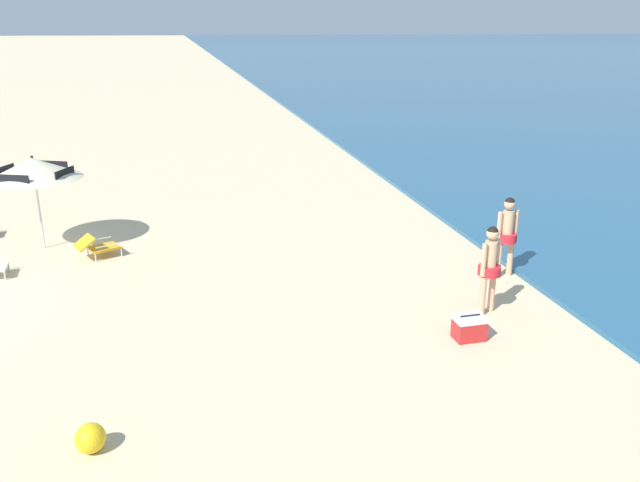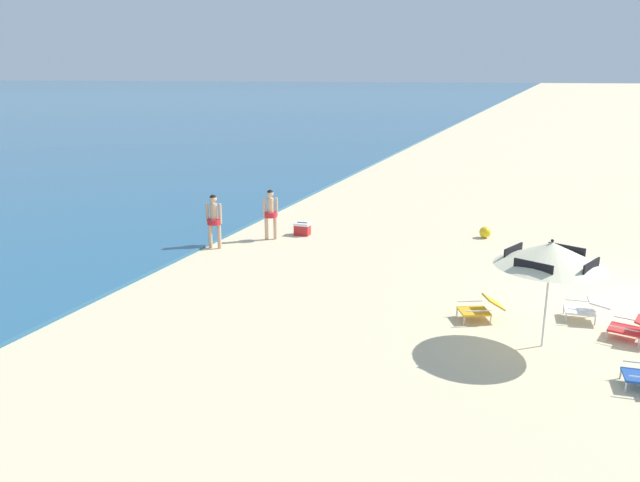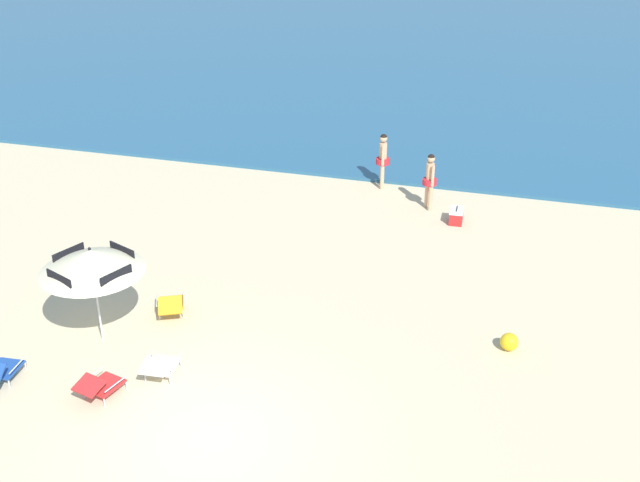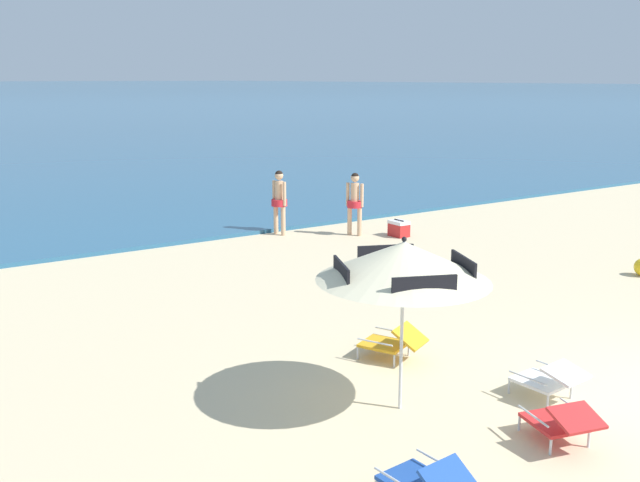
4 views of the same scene
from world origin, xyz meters
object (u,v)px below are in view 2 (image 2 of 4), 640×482
at_px(person_standing_near_shore, 214,217).
at_px(beach_ball, 485,232).
at_px(lounge_chair_spare_folded, 586,308).
at_px(lounge_chair_beside_umbrella, 481,308).
at_px(lounge_chair_facing_sea, 633,327).
at_px(cooler_box, 302,229).
at_px(beach_umbrella_striped_main, 551,254).
at_px(person_standing_beside, 270,211).

xyz_separation_m(person_standing_near_shore, beach_ball, (4.11, -7.47, -0.77)).
bearing_deg(lounge_chair_spare_folded, beach_ball, 23.65).
bearing_deg(lounge_chair_spare_folded, lounge_chair_beside_umbrella, 110.44).
height_order(lounge_chair_beside_umbrella, lounge_chair_facing_sea, lounge_chair_beside_umbrella).
bearing_deg(lounge_chair_beside_umbrella, cooler_box, 49.69).
relative_size(beach_umbrella_striped_main, person_standing_beside, 1.78).
distance_m(person_standing_beside, beach_ball, 6.88).
relative_size(lounge_chair_facing_sea, person_standing_beside, 0.60).
distance_m(lounge_chair_beside_umbrella, cooler_box, 8.20).
height_order(lounge_chair_spare_folded, cooler_box, lounge_chair_spare_folded).
xyz_separation_m(beach_umbrella_striped_main, beach_ball, (7.94, 1.91, -1.66)).
distance_m(beach_umbrella_striped_main, lounge_chair_spare_folded, 2.45).
bearing_deg(beach_umbrella_striped_main, beach_ball, 13.50).
xyz_separation_m(lounge_chair_spare_folded, beach_ball, (6.25, 2.74, -0.10)).
xyz_separation_m(lounge_chair_facing_sea, person_standing_near_shore, (2.93, 11.02, 0.67)).
xyz_separation_m(lounge_chair_beside_umbrella, lounge_chair_facing_sea, (-0.02, -2.91, 0.01)).
distance_m(person_standing_near_shore, cooler_box, 3.12).
bearing_deg(lounge_chair_facing_sea, person_standing_near_shore, 75.09).
bearing_deg(cooler_box, lounge_chair_beside_umbrella, -130.31).
bearing_deg(beach_umbrella_striped_main, lounge_chair_beside_umbrella, 53.99).
bearing_deg(person_standing_near_shore, cooler_box, -37.78).
relative_size(person_standing_beside, beach_ball, 4.39).
distance_m(lounge_chair_facing_sea, lounge_chair_spare_folded, 1.14).
distance_m(lounge_chair_spare_folded, beach_ball, 6.82).
bearing_deg(person_standing_beside, beach_ball, -67.87).
xyz_separation_m(person_standing_beside, cooler_box, (0.86, -0.72, -0.72)).
bearing_deg(beach_ball, lounge_chair_spare_folded, -156.35).
bearing_deg(person_standing_beside, lounge_chair_spare_folded, -112.03).
relative_size(lounge_chair_spare_folded, cooler_box, 1.76).
height_order(lounge_chair_spare_folded, beach_ball, lounge_chair_spare_folded).
height_order(beach_umbrella_striped_main, lounge_chair_beside_umbrella, beach_umbrella_striped_main).
xyz_separation_m(lounge_chair_spare_folded, person_standing_near_shore, (2.13, 10.20, 0.67)).
bearing_deg(lounge_chair_beside_umbrella, beach_ball, 5.24).
bearing_deg(beach_umbrella_striped_main, person_standing_near_shore, 67.76).
distance_m(beach_umbrella_striped_main, cooler_box, 9.90).
distance_m(beach_umbrella_striped_main, lounge_chair_beside_umbrella, 2.21).
relative_size(lounge_chair_facing_sea, person_standing_near_shore, 0.59).
xyz_separation_m(lounge_chair_facing_sea, person_standing_beside, (4.47, 9.89, 0.64)).
bearing_deg(lounge_chair_beside_umbrella, person_standing_beside, 57.48).
distance_m(lounge_chair_beside_umbrella, person_standing_near_shore, 8.65).
distance_m(person_standing_beside, cooler_box, 1.33).
relative_size(person_standing_near_shore, cooler_box, 3.24).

